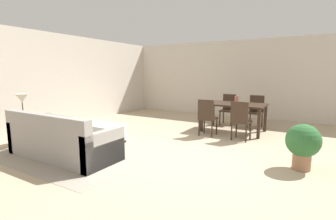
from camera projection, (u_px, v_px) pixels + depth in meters
ground_plane at (180, 158)px, 4.65m from camera, size 10.80×10.80×0.00m
wall_back at (247, 79)px, 8.70m from camera, size 9.00×0.12×2.70m
wall_left at (50, 80)px, 7.15m from camera, size 0.12×11.00×2.70m
area_rug at (86, 148)px, 5.21m from camera, size 3.00×2.80×0.01m
couch at (61, 142)px, 4.64m from camera, size 2.22×0.89×0.86m
ottoman_table at (103, 132)px, 5.66m from camera, size 0.98×0.58×0.42m
side_table at (24, 124)px, 5.42m from camera, size 0.40×0.40×0.60m
table_lamp at (22, 99)px, 5.34m from camera, size 0.26×0.26×0.53m
dining_table at (234, 107)px, 6.64m from camera, size 1.60×0.99×0.76m
dining_chair_near_left at (207, 115)px, 6.18m from camera, size 0.40×0.40×0.92m
dining_chair_near_right at (240, 119)px, 5.76m from camera, size 0.42×0.42×0.92m
dining_chair_far_left at (228, 107)px, 7.60m from camera, size 0.40×0.40×0.92m
dining_chair_far_right at (256, 109)px, 7.20m from camera, size 0.41×0.41×0.92m
vase_centerpiece at (237, 100)px, 6.55m from camera, size 0.11×0.11×0.20m
potted_plant at (303, 143)px, 4.02m from camera, size 0.54×0.54×0.76m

